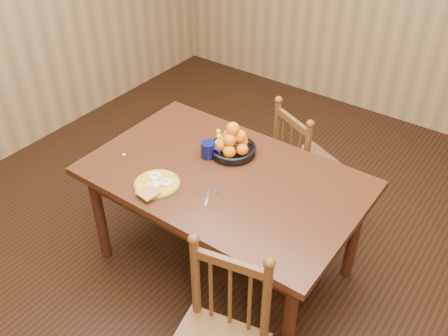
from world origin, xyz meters
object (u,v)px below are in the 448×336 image
Objects in this scene: breakfast_plate at (157,184)px; fruit_bowl at (232,144)px; chair_far at (305,165)px; coffee_mug at (209,150)px; dining_table at (224,186)px.

fruit_bowl reaches higher than breakfast_plate.
breakfast_plate is at bearing 93.34° from chair_far.
chair_far is 0.82m from coffee_mug.
fruit_bowl is (0.09, 0.12, 0.02)m from coffee_mug.
chair_far is at bearing 65.13° from fruit_bowl.
breakfast_plate is at bearing -107.36° from fruit_bowl.
coffee_mug is at bearing 152.62° from dining_table.
dining_table is at bearing -27.38° from coffee_mug.
breakfast_plate is 0.91× the size of fruit_bowl.
coffee_mug is 0.41× the size of fruit_bowl.
fruit_bowl is (-0.09, 0.21, 0.15)m from dining_table.
breakfast_plate is (-0.25, -0.30, 0.10)m from dining_table.
chair_far is 1.17m from breakfast_plate.
fruit_bowl is (-0.25, -0.54, 0.37)m from chair_far.
chair_far is 0.70m from fruit_bowl.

